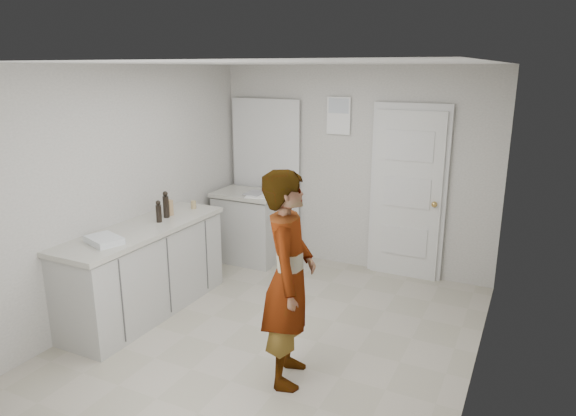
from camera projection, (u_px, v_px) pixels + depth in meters
The scene contains 12 objects.
ground at pixel (280, 333), 4.94m from camera, with size 4.00×4.00×0.00m, color #A8A28C.
room_shell at pixel (338, 186), 6.43m from camera, with size 4.00×4.00×4.00m.
main_counter at pixel (146, 273), 5.27m from camera, with size 0.64×1.96×0.93m.
side_counter at pixel (249, 229), 6.70m from camera, with size 0.84×0.61×0.93m.
person at pixel (289, 279), 4.01m from camera, with size 0.64×0.42×1.74m, color silver.
cake_mix_box at pixel (169, 207), 5.53m from camera, with size 0.10×0.05×0.17m, color #A77953.
spice_jar at pixel (193, 205), 5.79m from camera, with size 0.06×0.06×0.09m, color tan.
oil_cruet_a at pixel (159, 212), 5.26m from camera, with size 0.06×0.06×0.23m.
oil_cruet_b at pixel (166, 205), 5.42m from camera, with size 0.06×0.06×0.29m.
baking_dish at pixel (104, 240), 4.65m from camera, with size 0.40×0.33×0.06m.
egg_bowl at pixel (105, 239), 4.69m from camera, with size 0.13×0.13×0.05m.
papers at pixel (257, 195), 6.39m from camera, with size 0.25×0.32×0.01m, color white.
Camera 1 is at (2.03, -3.95, 2.46)m, focal length 32.00 mm.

